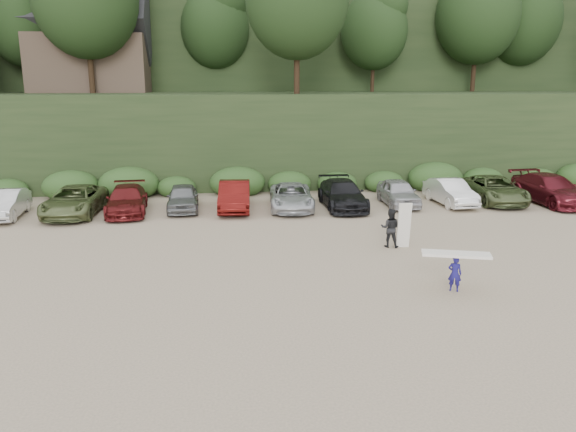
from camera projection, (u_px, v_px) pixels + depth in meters
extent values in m
plane|color=tan|center=(301.00, 268.00, 20.88)|extent=(120.00, 120.00, 0.00)
cube|color=black|center=(260.00, 134.00, 41.42)|extent=(80.00, 14.00, 6.00)
cube|color=black|center=(248.00, 69.00, 57.63)|extent=(90.00, 30.00, 16.00)
ellipsoid|color=black|center=(259.00, 20.00, 39.55)|extent=(66.00, 12.00, 10.00)
cube|color=#2B491E|center=(260.00, 184.00, 34.67)|extent=(46.20, 2.00, 1.20)
cube|color=brown|center=(93.00, 64.00, 40.82)|extent=(8.00, 6.00, 4.00)
imported|color=silver|center=(6.00, 204.00, 28.51)|extent=(1.76, 4.37, 1.41)
imported|color=#5D6B3E|center=(74.00, 201.00, 29.10)|extent=(2.71, 5.47, 1.49)
imported|color=#5C1516|center=(127.00, 200.00, 29.49)|extent=(2.36, 5.04, 1.42)
imported|color=slate|center=(183.00, 198.00, 30.17)|extent=(1.78, 4.13, 1.39)
imported|color=#580F0D|center=(234.00, 196.00, 30.22)|extent=(1.87, 4.76, 1.54)
imported|color=#B3B7BB|center=(291.00, 197.00, 30.45)|extent=(2.61, 5.07, 1.37)
imported|color=black|center=(342.00, 194.00, 30.73)|extent=(2.14, 5.20, 1.51)
imported|color=#AEAEB3|center=(398.00, 192.00, 31.42)|extent=(1.78, 4.27, 1.45)
imported|color=white|center=(450.00, 192.00, 31.57)|extent=(1.79, 4.44, 1.43)
imported|color=#516037|center=(494.00, 189.00, 32.17)|extent=(2.74, 5.47, 1.49)
imported|color=#5B151D|center=(550.00, 189.00, 31.82)|extent=(2.71, 5.81, 1.64)
imported|color=navy|center=(455.00, 274.00, 18.51)|extent=(0.52, 0.45, 1.20)
cube|color=white|center=(456.00, 254.00, 18.35)|extent=(2.28, 1.22, 0.09)
imported|color=black|center=(390.00, 228.00, 23.42)|extent=(0.96, 0.86, 1.64)
cube|color=silver|center=(404.00, 225.00, 23.25)|extent=(0.55, 0.29, 1.93)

